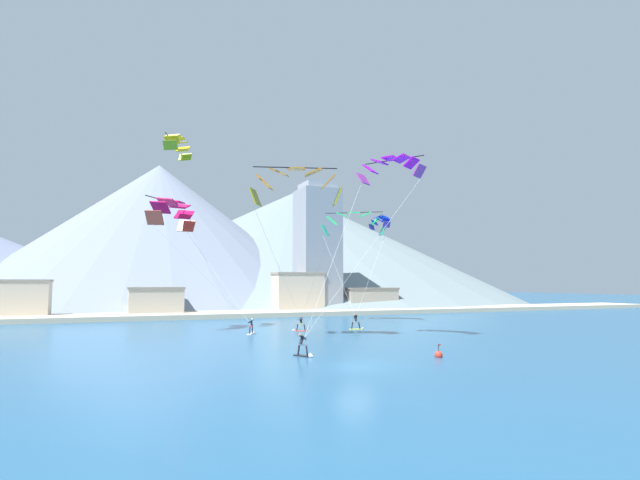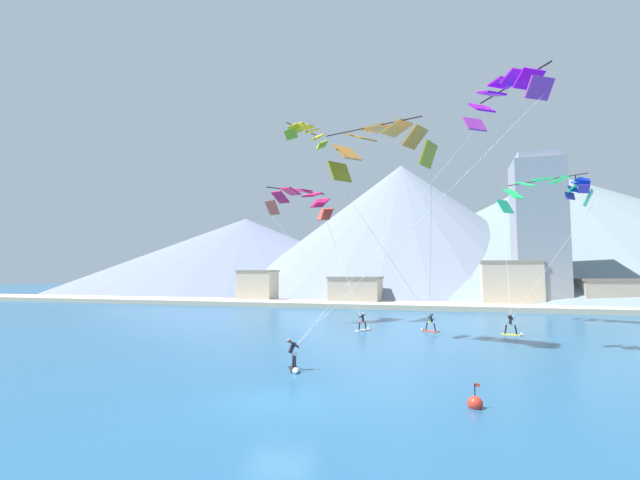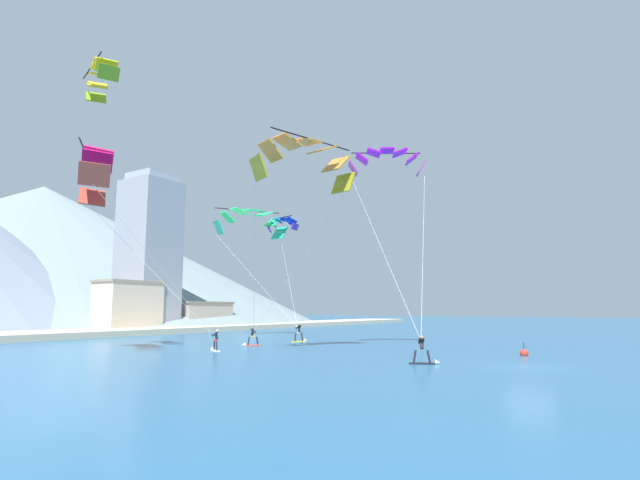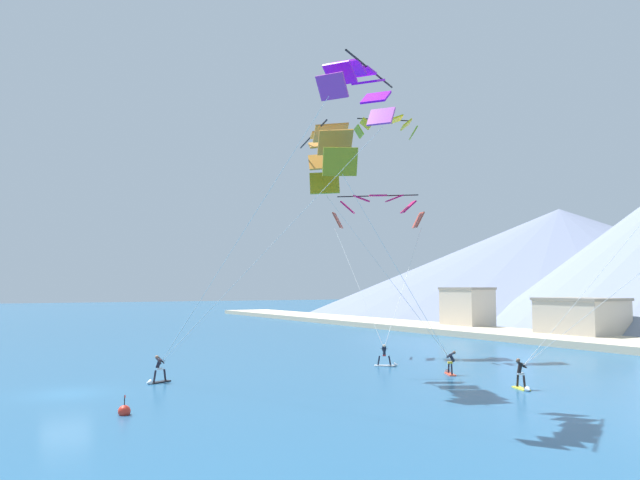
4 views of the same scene
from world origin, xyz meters
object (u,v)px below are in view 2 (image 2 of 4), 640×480
parafoil_kite_near_lead (503,96)px  race_marker_buoy (475,404)px  parafoil_kite_far_left (379,145)px  parafoil_kite_distant_high_outer (306,133)px  kitesurfer_near_lead (294,361)px  kitesurfer_mid_center (513,328)px  parafoil_kite_near_trail (301,200)px  parafoil_kite_distant_low_drift (579,186)px  kitesurfer_far_left (428,326)px  kitesurfer_near_trail (364,325)px  parafoil_kite_mid_center (543,190)px

parafoil_kite_near_lead → race_marker_buoy: bearing=-103.9°
parafoil_kite_far_left → parafoil_kite_distant_high_outer: (-9.65, 11.69, 5.65)m
kitesurfer_near_lead → kitesurfer_mid_center: kitesurfer_mid_center is taller
parafoil_kite_near_trail → race_marker_buoy: parafoil_kite_near_trail is taller
parafoil_kite_near_lead → parafoil_kite_far_left: bearing=159.0°
parafoil_kite_distant_high_outer → parafoil_kite_distant_low_drift: parafoil_kite_distant_high_outer is taller
parafoil_kite_distant_high_outer → parafoil_kite_distant_low_drift: size_ratio=1.31×
kitesurfer_near_lead → kitesurfer_far_left: 18.75m
parafoil_kite_far_left → parafoil_kite_near_lead: bearing=-21.0°
kitesurfer_mid_center → parafoil_kite_distant_high_outer: 28.06m
parafoil_kite_distant_high_outer → race_marker_buoy: 36.06m
kitesurfer_near_lead → kitesurfer_near_trail: 16.70m
parafoil_kite_near_lead → race_marker_buoy: parafoil_kite_near_lead is taller
kitesurfer_far_left → kitesurfer_near_lead: bearing=-108.5°
kitesurfer_mid_center → parafoil_kite_near_trail: 23.59m
parafoil_kite_near_trail → parafoil_kite_distant_high_outer: size_ratio=2.26×
kitesurfer_mid_center → parafoil_kite_distant_low_drift: 16.48m
parafoil_kite_near_trail → parafoil_kite_far_left: size_ratio=0.86×
kitesurfer_mid_center → parafoil_kite_distant_high_outer: size_ratio=0.32×
parafoil_kite_near_lead → parafoil_kite_distant_high_outer: bearing=140.3°
kitesurfer_far_left → parafoil_kite_near_trail: bearing=164.9°
kitesurfer_far_left → parafoil_kite_mid_center: parafoil_kite_mid_center is taller
kitesurfer_near_lead → kitesurfer_mid_center: size_ratio=0.97×
kitesurfer_near_lead → parafoil_kite_mid_center: 35.10m
parafoil_kite_near_trail → parafoil_kite_mid_center: 25.23m
parafoil_kite_mid_center → parafoil_kite_distant_high_outer: size_ratio=2.42×
parafoil_kite_near_lead → parafoil_kite_mid_center: 21.44m
parafoil_kite_far_left → race_marker_buoy: size_ratio=14.49×
kitesurfer_near_trail → race_marker_buoy: bearing=-68.6°
parafoil_kite_near_lead → parafoil_kite_distant_low_drift: size_ratio=3.66×
parafoil_kite_distant_low_drift → race_marker_buoy: parafoil_kite_distant_low_drift is taller
kitesurfer_mid_center → kitesurfer_near_trail: bearing=-177.9°
parafoil_kite_near_lead → parafoil_kite_distant_low_drift: parafoil_kite_near_lead is taller
parafoil_kite_mid_center → parafoil_kite_distant_high_outer: parafoil_kite_distant_high_outer is taller
parafoil_kite_near_trail → parafoil_kite_distant_low_drift: parafoil_kite_distant_low_drift is taller
parafoil_kite_near_lead → parafoil_kite_mid_center: bearing=73.2°
kitesurfer_near_trail → parafoil_kite_far_left: 15.73m
kitesurfer_near_trail → kitesurfer_far_left: bearing=11.3°
kitesurfer_near_lead → parafoil_kite_mid_center: size_ratio=0.13×
kitesurfer_near_trail → parafoil_kite_distant_low_drift: size_ratio=0.39×
parafoil_kite_near_lead → parafoil_kite_near_trail: 23.36m
parafoil_kite_distant_high_outer → parafoil_kite_far_left: bearing=-50.5°
parafoil_kite_far_left → kitesurfer_near_trail: bearing=110.9°
parafoil_kite_near_lead → parafoil_kite_distant_high_outer: size_ratio=2.80×
kitesurfer_near_lead → kitesurfer_near_trail: size_ratio=1.04×
kitesurfer_near_lead → parafoil_kite_near_lead: bearing=32.4°
kitesurfer_far_left → parafoil_kite_distant_high_outer: 23.88m
kitesurfer_mid_center → kitesurfer_far_left: size_ratio=1.04×
parafoil_kite_distant_low_drift → kitesurfer_mid_center: bearing=-133.8°
parafoil_kite_near_trail → parafoil_kite_distant_low_drift: bearing=7.0°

